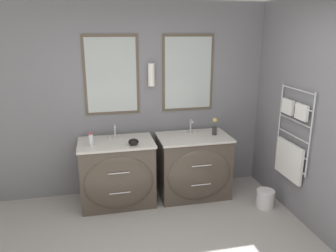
# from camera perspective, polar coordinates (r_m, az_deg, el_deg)

# --- Properties ---
(wall_back) EXTENTS (5.03, 0.17, 2.60)m
(wall_back) POSITION_cam_1_polar(r_m,az_deg,el_deg) (4.51, -4.50, 4.68)
(wall_back) COLOR slate
(wall_back) RESTS_ON ground_plane
(wall_right) EXTENTS (0.13, 4.16, 2.60)m
(wall_right) POSITION_cam_1_polar(r_m,az_deg,el_deg) (4.07, 23.19, 1.80)
(wall_right) COLOR slate
(wall_right) RESTS_ON ground_plane
(vanity_left) EXTENTS (0.96, 0.68, 0.86)m
(vanity_left) POSITION_cam_1_polar(r_m,az_deg,el_deg) (4.35, -8.77, -8.13)
(vanity_left) COLOR #4C4238
(vanity_left) RESTS_ON ground_plane
(vanity_right) EXTENTS (0.96, 0.68, 0.86)m
(vanity_right) POSITION_cam_1_polar(r_m,az_deg,el_deg) (4.52, 4.54, -7.02)
(vanity_right) COLOR #4C4238
(vanity_right) RESTS_ON ground_plane
(faucet_left) EXTENTS (0.17, 0.12, 0.19)m
(faucet_left) POSITION_cam_1_polar(r_m,az_deg,el_deg) (4.35, -9.24, -0.96)
(faucet_left) COLOR silver
(faucet_left) RESTS_ON vanity_left
(faucet_right) EXTENTS (0.17, 0.12, 0.19)m
(faucet_right) POSITION_cam_1_polar(r_m,az_deg,el_deg) (4.52, 3.99, -0.12)
(faucet_right) COLOR silver
(faucet_right) RESTS_ON vanity_right
(toiletry_bottle) EXTENTS (0.05, 0.05, 0.17)m
(toiletry_bottle) POSITION_cam_1_polar(r_m,az_deg,el_deg) (4.11, -13.24, -2.37)
(toiletry_bottle) COLOR silver
(toiletry_bottle) RESTS_ON vanity_left
(amenity_bowl) EXTENTS (0.13, 0.13, 0.08)m
(amenity_bowl) POSITION_cam_1_polar(r_m,az_deg,el_deg) (4.07, -6.03, -2.76)
(amenity_bowl) COLOR black
(amenity_bowl) RESTS_ON vanity_left
(flower_vase) EXTENTS (0.06, 0.06, 0.23)m
(flower_vase) POSITION_cam_1_polar(r_m,az_deg,el_deg) (4.47, 8.12, -0.30)
(flower_vase) COLOR #332D2D
(flower_vase) RESTS_ON vanity_right
(waste_bin) EXTENTS (0.23, 0.23, 0.23)m
(waste_bin) POSITION_cam_1_polar(r_m,az_deg,el_deg) (4.54, 16.56, -11.96)
(waste_bin) COLOR silver
(waste_bin) RESTS_ON ground_plane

